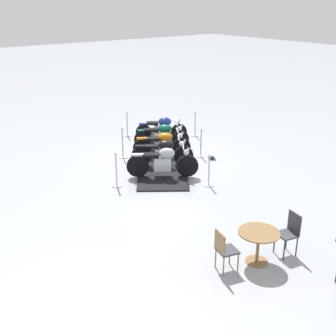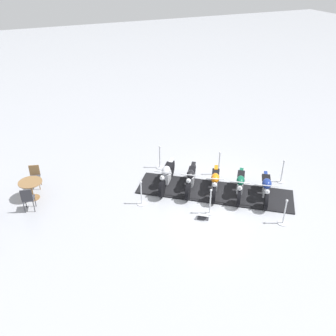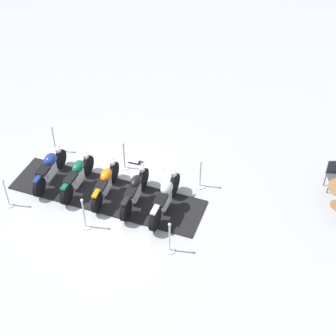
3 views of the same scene
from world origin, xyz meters
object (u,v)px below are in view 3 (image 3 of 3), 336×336
(stanchion_left_rear, at_px, (7,196))
(motorcycle_chrome, at_px, (165,197))
(motorcycle_black, at_px, (135,190))
(stanchion_right_mid, at_px, (124,159))
(motorcycle_copper, at_px, (106,182))
(motorcycle_navy, at_px, (50,167))
(stanchion_right_front, at_px, (200,179))
(stanchion_right_rear, at_px, (55,144))
(stanchion_left_front, at_px, (170,242))
(stanchion_left_mid, at_px, (85,218))
(cafe_chair_near_table, at_px, (333,174))
(motorcycle_forest, at_px, (77,175))
(info_placard, at_px, (134,161))

(stanchion_left_rear, bearing_deg, motorcycle_chrome, -18.75)
(motorcycle_black, height_order, stanchion_right_mid, stanchion_right_mid)
(motorcycle_copper, bearing_deg, motorcycle_navy, 85.26)
(stanchion_right_front, distance_m, stanchion_right_rear, 5.13)
(stanchion_right_front, bearing_deg, stanchion_left_front, -126.32)
(stanchion_left_mid, height_order, stanchion_right_mid, stanchion_left_mid)
(stanchion_right_mid, bearing_deg, motorcycle_navy, 178.79)
(stanchion_right_front, height_order, stanchion_right_rear, stanchion_right_rear)
(stanchion_right_mid, xyz_separation_m, stanchion_left_rear, (-3.72, -0.72, -0.01))
(stanchion_right_front, distance_m, stanchion_left_front, 2.78)
(motorcycle_black, bearing_deg, motorcycle_chrome, -91.78)
(cafe_chair_near_table, bearing_deg, motorcycle_navy, -95.44)
(stanchion_left_mid, relative_size, stanchion_right_mid, 1.05)
(motorcycle_black, bearing_deg, cafe_chair_near_table, -65.58)
(motorcycle_forest, distance_m, stanchion_left_rear, 2.15)
(info_placard, bearing_deg, stanchion_left_front, -52.80)
(stanchion_right_rear, bearing_deg, info_placard, -28.96)
(stanchion_left_rear, bearing_deg, motorcycle_forest, 5.11)
(stanchion_left_front, bearing_deg, info_placard, 90.88)
(stanchion_left_rear, height_order, cafe_chair_near_table, stanchion_left_rear)
(motorcycle_black, relative_size, cafe_chair_near_table, 1.85)
(motorcycle_black, height_order, stanchion_left_front, stanchion_left_front)
(motorcycle_black, relative_size, stanchion_right_mid, 1.73)
(motorcycle_chrome, xyz_separation_m, stanchion_left_rear, (-4.46, 1.51, -0.17))
(stanchion_left_mid, bearing_deg, cafe_chair_near_table, -3.55)
(stanchion_left_mid, xyz_separation_m, stanchion_right_front, (3.72, 0.72, -0.05))
(motorcycle_navy, distance_m, stanchion_right_rear, 1.51)
(motorcycle_copper, distance_m, cafe_chair_near_table, 6.96)
(stanchion_left_mid, distance_m, stanchion_left_front, 2.57)
(motorcycle_forest, bearing_deg, stanchion_left_front, -112.87)
(motorcycle_navy, relative_size, stanchion_left_front, 1.62)
(stanchion_right_mid, bearing_deg, stanchion_right_front, -36.32)
(motorcycle_forest, height_order, stanchion_right_front, stanchion_right_front)
(motorcycle_forest, height_order, stanchion_left_mid, stanchion_left_mid)
(stanchion_right_front, height_order, cafe_chair_near_table, stanchion_right_front)
(motorcycle_navy, height_order, info_placard, motorcycle_navy)
(motorcycle_forest, relative_size, stanchion_right_front, 1.74)
(info_placard, bearing_deg, cafe_chair_near_table, 9.02)
(motorcycle_navy, distance_m, cafe_chair_near_table, 8.75)
(motorcycle_black, distance_m, motorcycle_forest, 1.92)
(stanchion_right_mid, bearing_deg, motorcycle_chrome, -71.69)
(motorcycle_forest, xyz_separation_m, stanchion_right_rear, (-0.49, 2.05, -0.20))
(stanchion_left_rear, relative_size, info_placard, 2.33)
(info_placard, bearing_deg, motorcycle_navy, -140.98)
(stanchion_right_front, distance_m, cafe_chair_near_table, 4.08)
(motorcycle_chrome, distance_m, motorcycle_navy, 3.84)
(motorcycle_copper, xyz_separation_m, motorcycle_forest, (-0.77, 0.57, 0.00))
(motorcycle_black, relative_size, stanchion_left_front, 1.68)
(motorcycle_black, distance_m, info_placard, 1.93)
(stanchion_right_rear, relative_size, cafe_chair_near_table, 1.04)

